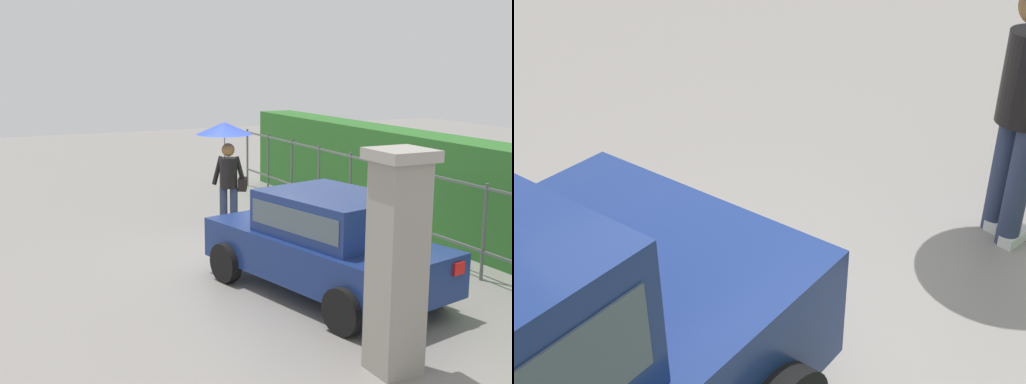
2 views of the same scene
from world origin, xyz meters
The scene contains 1 object.
ground_plane centered at (0.00, 0.00, 0.00)m, with size 40.00×40.00×0.00m, color gray.
Camera 2 is at (2.22, 2.01, 2.67)m, focal length 47.88 mm.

